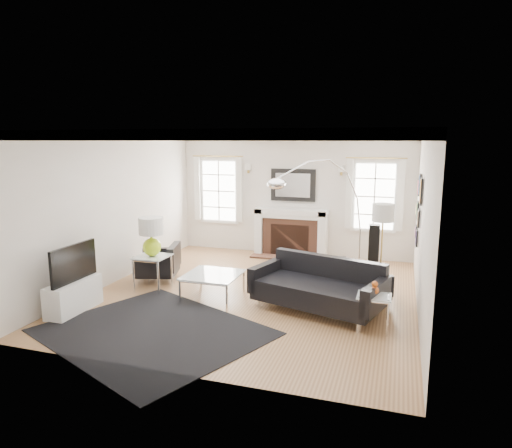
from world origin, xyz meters
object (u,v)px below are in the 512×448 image
(armchair_right, at_px, (362,282))
(armchair_left, at_px, (160,264))
(coffee_table, at_px, (213,276))
(sofa, at_px, (319,288))
(arc_floor_lamp, at_px, (320,214))
(fireplace, at_px, (291,233))
(gourd_lamp, at_px, (151,234))

(armchair_right, bearing_deg, armchair_left, -179.69)
(coffee_table, bearing_deg, armchair_left, 156.01)
(sofa, xyz_separation_m, coffee_table, (-1.86, 0.05, 0.01))
(armchair_left, bearing_deg, armchair_right, 0.31)
(armchair_left, bearing_deg, arc_floor_lamp, 17.28)
(fireplace, xyz_separation_m, arc_floor_lamp, (0.96, -1.67, 0.76))
(sofa, relative_size, coffee_table, 2.44)
(sofa, bearing_deg, armchair_left, 168.54)
(fireplace, relative_size, coffee_table, 1.85)
(sofa, height_order, coffee_table, sofa)
(fireplace, bearing_deg, sofa, -69.03)
(armchair_left, bearing_deg, fireplace, 52.54)
(gourd_lamp, distance_m, arc_floor_lamp, 3.16)
(fireplace, bearing_deg, coffee_table, -100.97)
(sofa, bearing_deg, gourd_lamp, 178.41)
(armchair_left, distance_m, armchair_right, 3.83)
(armchair_left, relative_size, coffee_table, 1.11)
(sofa, relative_size, armchair_left, 2.19)
(sofa, height_order, armchair_left, sofa)
(gourd_lamp, bearing_deg, fireplace, 60.15)
(armchair_left, distance_m, coffee_table, 1.49)
(armchair_left, relative_size, arc_floor_lamp, 0.42)
(fireplace, relative_size, arc_floor_lamp, 0.70)
(coffee_table, distance_m, arc_floor_lamp, 2.38)
(fireplace, xyz_separation_m, gourd_lamp, (-1.81, -3.15, 0.49))
(fireplace, distance_m, armchair_left, 3.26)
(coffee_table, distance_m, gourd_lamp, 1.36)
(fireplace, xyz_separation_m, armchair_left, (-1.98, -2.58, -0.22))
(armchair_right, height_order, coffee_table, armchair_right)
(coffee_table, xyz_separation_m, gourd_lamp, (-1.19, 0.04, 0.66))
(gourd_lamp, bearing_deg, arc_floor_lamp, 28.15)
(arc_floor_lamp, bearing_deg, fireplace, 120.04)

